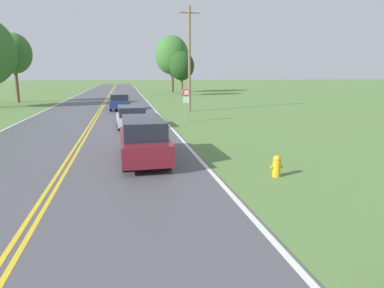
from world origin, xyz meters
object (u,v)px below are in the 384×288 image
Objects in this scene: car_maroon_van_approaching at (143,139)px; car_silver_hatchback_mid_near at (131,116)px; traffic_sign at (186,96)px; tree_mid_treeline at (182,66)px; tree_behind_sign at (14,53)px; tree_left_verge at (172,55)px; fire_hydrant at (277,166)px; car_dark_blue_sedan_mid_far at (119,102)px.

car_silver_hatchback_mid_near is at bearing -179.42° from car_maroon_van_approaching.
car_silver_hatchback_mid_near is at bearing -154.97° from traffic_sign.
tree_mid_treeline reaches higher than car_silver_hatchback_mid_near.
tree_mid_treeline reaches higher than traffic_sign.
tree_behind_sign reaches higher than traffic_sign.
car_maroon_van_approaching is (-8.57, -52.26, -6.01)m from tree_left_verge.
tree_behind_sign reaches higher than fire_hydrant.
traffic_sign is 0.35× the size of tree_mid_treeline.
car_silver_hatchback_mid_near is 11.63m from car_dark_blue_sedan_mid_far.
tree_mid_treeline is at bearing -89.17° from tree_left_verge.
tree_left_verge is 53.30m from car_maroon_van_approaching.
car_silver_hatchback_mid_near is at bearing -101.53° from tree_left_verge.
fire_hydrant is at bearing -87.55° from traffic_sign.
fire_hydrant is 39.97m from tree_behind_sign.
car_silver_hatchback_mid_near is (-0.25, 9.02, -0.15)m from car_maroon_van_approaching.
tree_behind_sign reaches higher than car_dark_blue_sedan_mid_far.
traffic_sign is 4.54m from car_silver_hatchback_mid_near.
fire_hydrant is 0.31× the size of traffic_sign.
tree_mid_treeline is 43.19m from car_maroon_van_approaching.
tree_left_verge is (4.83, 41.38, 5.04)m from traffic_sign.
tree_left_verge is at bearing 169.67° from car_maroon_van_approaching.
tree_behind_sign is at bearing -137.69° from tree_left_verge.
traffic_sign is 0.23× the size of tree_left_verge.
tree_mid_treeline reaches higher than car_maroon_van_approaching.
tree_behind_sign is at bearing 116.77° from fire_hydrant.
car_maroon_van_approaching is at bearing -108.96° from traffic_sign.
car_silver_hatchback_mid_near is (-3.99, -1.86, -1.11)m from traffic_sign.
tree_mid_treeline is (4.97, 31.24, 2.86)m from traffic_sign.
car_dark_blue_sedan_mid_far is (12.36, -11.56, -5.08)m from tree_behind_sign.
tree_left_verge is 2.64× the size of car_silver_hatchback_mid_near.
tree_left_verge is 1.49× the size of tree_mid_treeline.
car_dark_blue_sedan_mid_far is (-9.70, -31.64, -6.11)m from tree_left_verge.
tree_behind_sign is at bearing -158.27° from car_maroon_van_approaching.
tree_behind_sign is at bearing -152.56° from car_silver_hatchback_mid_near.
fire_hydrant is 24.41m from car_dark_blue_sedan_mid_far.
tree_behind_sign is at bearing -134.99° from car_dark_blue_sedan_mid_far.
tree_left_verge is (4.23, 55.42, 6.52)m from fire_hydrant.
car_dark_blue_sedan_mid_far reaches higher than fire_hydrant.
fire_hydrant is at bearing 52.94° from car_maroon_van_approaching.
car_silver_hatchback_mid_near is at bearing 2.40° from car_dark_blue_sedan_mid_far.
tree_mid_treeline is 1.77× the size of car_dark_blue_sedan_mid_far.
fire_hydrant is at bearing -63.23° from tree_behind_sign.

